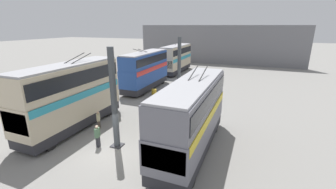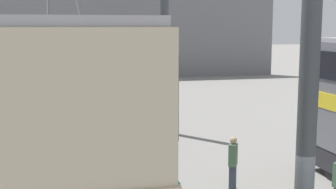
{
  "view_description": "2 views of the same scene",
  "coord_description": "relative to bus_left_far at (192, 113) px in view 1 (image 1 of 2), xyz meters",
  "views": [
    {
      "loc": [
        -11.04,
        -8.69,
        8.29
      ],
      "look_at": [
        7.75,
        -1.18,
        2.03
      ],
      "focal_mm": 24.0,
      "sensor_mm": 36.0,
      "label": 1
    },
    {
      "loc": [
        -8.06,
        5.3,
        5.28
      ],
      "look_at": [
        8.95,
        1.14,
        2.73
      ],
      "focal_mm": 50.0,
      "sensor_mm": 36.0,
      "label": 2
    }
  ],
  "objects": [
    {
      "name": "oil_drum",
      "position": [
        10.45,
        7.72,
        -2.37
      ],
      "size": [
        0.66,
        0.66,
        0.82
      ],
      "color": "#B28E23",
      "rests_on": "ground_plane"
    },
    {
      "name": "support_column_far",
      "position": [
        11.99,
        5.05,
        0.6
      ],
      "size": [
        0.77,
        0.77,
        7.0
      ],
      "color": "#42474C",
      "rests_on": "ground_plane"
    },
    {
      "name": "bus_right_mid",
      "position": [
        12.88,
        10.09,
        0.04
      ],
      "size": [
        9.31,
        2.54,
        5.57
      ],
      "color": "black",
      "rests_on": "ground_plane"
    },
    {
      "name": "person_aisle_midway",
      "position": [
        3.35,
        4.81,
        -1.84
      ],
      "size": [
        0.48,
        0.42,
        1.77
      ],
      "rotation": [
        0.0,
        0.0,
        1.04
      ],
      "color": "#384251",
      "rests_on": "ground_plane"
    },
    {
      "name": "person_aisle_foreground",
      "position": [
        -2.03,
        6.23,
        -1.91
      ],
      "size": [
        0.46,
        0.32,
        1.65
      ],
      "rotation": [
        0.0,
        0.0,
        4.92
      ],
      "color": "#2D2D33",
      "rests_on": "ground_plane"
    },
    {
      "name": "person_by_left_row",
      "position": [
        0.7,
        2.63,
        -1.87
      ],
      "size": [
        0.48,
        0.4,
        1.71
      ],
      "rotation": [
        0.0,
        0.0,
        2.03
      ],
      "color": "#473D33",
      "rests_on": "ground_plane"
    },
    {
      "name": "depot_back_wall",
      "position": [
        37.14,
        5.05,
        1.38
      ],
      "size": [
        0.5,
        36.0,
        8.31
      ],
      "color": "slate",
      "rests_on": "ground_plane"
    },
    {
      "name": "person_by_right_row",
      "position": [
        0.4,
        8.07,
        -1.97
      ],
      "size": [
        0.48,
        0.42,
        1.54
      ],
      "rotation": [
        0.0,
        0.0,
        5.26
      ],
      "color": "#473D33",
      "rests_on": "ground_plane"
    },
    {
      "name": "bus_left_far",
      "position": [
        0.0,
        0.0,
        0.0
      ],
      "size": [
        9.93,
        2.54,
        5.5
      ],
      "color": "black",
      "rests_on": "ground_plane"
    },
    {
      "name": "bus_right_near",
      "position": [
        -0.18,
        10.09,
        0.29
      ],
      "size": [
        9.65,
        2.54,
        6.03
      ],
      "color": "black",
      "rests_on": "ground_plane"
    },
    {
      "name": "ground_plane",
      "position": [
        -2.33,
        5.05,
        -2.78
      ],
      "size": [
        240.0,
        240.0,
        0.0
      ],
      "primitive_type": "plane",
      "color": "gray"
    },
    {
      "name": "bus_right_far",
      "position": [
        25.01,
        10.09,
        -0.02
      ],
      "size": [
        10.15,
        2.54,
        5.48
      ],
      "color": "black",
      "rests_on": "ground_plane"
    },
    {
      "name": "support_column_near",
      "position": [
        -1.45,
        5.05,
        0.6
      ],
      "size": [
        0.77,
        0.77,
        7.0
      ],
      "color": "#42474C",
      "rests_on": "ground_plane"
    }
  ]
}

